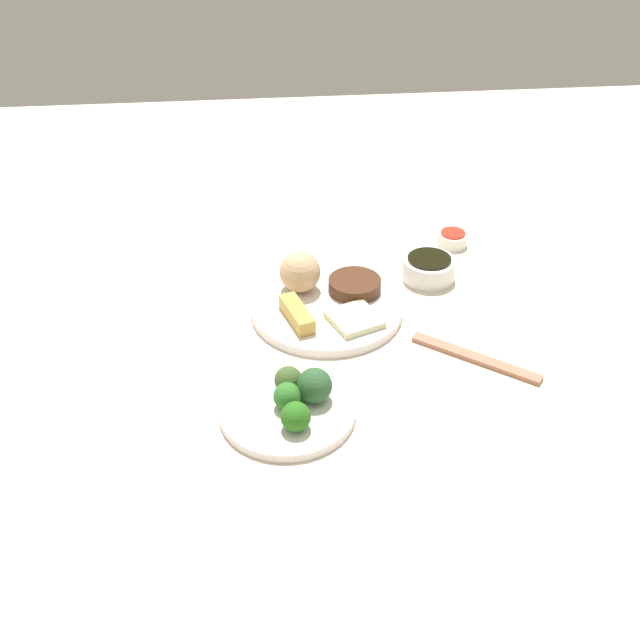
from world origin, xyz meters
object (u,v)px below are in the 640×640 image
main_plate (327,309)px  chopsticks_pair (476,358)px  broccoli_plate (287,411)px  sauce_ramekin_sweet_and_sour (452,240)px  soy_sauce_bowl (428,269)px

main_plate → chopsticks_pair: size_ratio=1.21×
broccoli_plate → sauce_ramekin_sweet_and_sour: 0.58m
main_plate → sauce_ramekin_sweet_and_sour: 0.34m
broccoli_plate → chopsticks_pair: size_ratio=0.92×
soy_sauce_bowl → chopsticks_pair: soy_sauce_bowl is taller
main_plate → sauce_ramekin_sweet_and_sour: bearing=-52.4°
sauce_ramekin_sweet_and_sour → chopsticks_pair: sauce_ramekin_sweet_and_sour is taller
broccoli_plate → chopsticks_pair: 0.32m
main_plate → soy_sauce_bowl: soy_sauce_bowl is taller
sauce_ramekin_sweet_and_sour → chopsticks_pair: bearing=172.0°
sauce_ramekin_sweet_and_sour → chopsticks_pair: size_ratio=0.27×
chopsticks_pair → broccoli_plate: bearing=107.8°
soy_sauce_bowl → chopsticks_pair: size_ratio=0.45×
broccoli_plate → soy_sauce_bowl: size_ratio=2.05×
broccoli_plate → chopsticks_pair: broccoli_plate is taller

